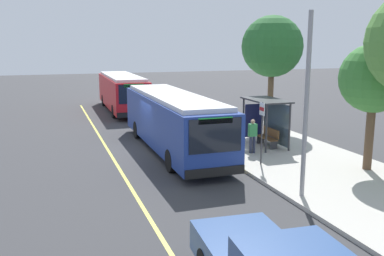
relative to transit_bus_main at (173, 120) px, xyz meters
The scene contains 12 objects.
ground_plane 1.99m from the transit_bus_main, 119.18° to the right, with size 120.00×120.00×0.00m, color #38383A.
sidewalk_curb 5.25m from the transit_bus_main, 96.44° to the left, with size 44.00×6.40×0.15m, color #B7B2A8.
lane_stripe_center 3.64m from the transit_bus_main, 99.96° to the right, with size 36.00×0.14×0.01m, color #E0D64C.
transit_bus_main is the anchor object (origin of this frame).
transit_bus_second 14.26m from the transit_bus_main, behind, with size 10.99×2.74×2.95m.
bus_shelter 4.98m from the transit_bus_main, 78.55° to the left, with size 2.90×1.60×2.48m.
waiting_bench 5.10m from the transit_bus_main, 75.21° to the left, with size 1.60×0.48×0.95m.
route_sign_post 5.10m from the transit_bus_main, 34.07° to the left, with size 0.44×0.08×2.80m.
pedestrian_commuter 4.13m from the transit_bus_main, 55.48° to the left, with size 0.24×0.40×1.69m.
street_tree_near_shelter 9.66m from the transit_bus_main, 46.85° to the left, with size 2.88×2.88×5.35m.
street_tree_upstreet 8.73m from the transit_bus_main, 112.70° to the left, with size 3.79×3.79×7.04m.
utility_pole 8.79m from the transit_bus_main, 15.69° to the left, with size 0.16×0.16×6.40m, color gray.
Camera 1 is at (21.30, -5.06, 5.46)m, focal length 40.00 mm.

